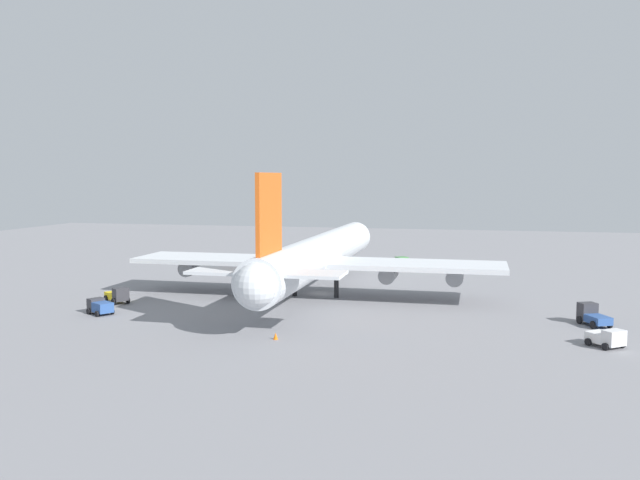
% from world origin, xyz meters
% --- Properties ---
extents(ground_plane, '(262.79, 262.79, 0.00)m').
position_xyz_m(ground_plane, '(0.00, 0.00, 0.00)').
color(ground_plane, gray).
extents(cargo_airplane, '(65.70, 55.39, 18.38)m').
position_xyz_m(cargo_airplane, '(-0.43, 0.00, 6.01)').
color(cargo_airplane, silver).
rests_on(cargo_airplane, ground_plane).
extents(maintenance_van, '(3.65, 4.18, 1.98)m').
position_xyz_m(maintenance_van, '(-21.90, 24.36, 1.04)').
color(maintenance_van, '#333338').
rests_on(maintenance_van, ground_plane).
extents(pushback_tractor, '(4.18, 4.67, 2.32)m').
position_xyz_m(pushback_tractor, '(-14.43, 26.16, 1.12)').
color(pushback_tractor, '#333338').
rests_on(pushback_tractor, ground_plane).
extents(baggage_tug, '(4.92, 3.82, 2.55)m').
position_xyz_m(baggage_tug, '(-13.83, -37.21, 1.18)').
color(baggage_tug, '#333338').
rests_on(baggage_tug, ground_plane).
extents(catering_truck, '(4.25, 4.01, 2.01)m').
position_xyz_m(catering_truck, '(-24.67, -36.95, 1.01)').
color(catering_truck, silver).
rests_on(catering_truck, ground_plane).
extents(fuel_truck, '(5.20, 4.49, 2.28)m').
position_xyz_m(fuel_truck, '(29.97, -9.80, 1.18)').
color(fuel_truck, '#4C8C4C').
rests_on(fuel_truck, ground_plane).
extents(safety_cone_nose, '(0.52, 0.52, 0.75)m').
position_xyz_m(safety_cone_nose, '(29.56, -2.18, 0.37)').
color(safety_cone_nose, orange).
rests_on(safety_cone_nose, ground_plane).
extents(safety_cone_tail, '(0.53, 0.53, 0.76)m').
position_xyz_m(safety_cone_tail, '(-29.56, -1.99, 0.38)').
color(safety_cone_tail, orange).
rests_on(safety_cone_tail, ground_plane).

